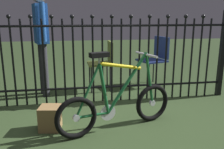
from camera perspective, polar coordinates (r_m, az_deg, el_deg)
The scene contains 7 objects.
ground_plane at distance 2.93m, azimuth 0.67°, elevation -11.67°, with size 20.00×20.00×0.00m, color #2F4222.
iron_fence at distance 3.50m, azimuth -2.63°, elevation 4.15°, with size 3.75×0.07×1.34m.
bicycle at distance 2.71m, azimuth 1.22°, elevation -7.06°, with size 1.37×0.56×0.89m.
chair_navy at distance 4.46m, azimuth 10.32°, elevation 4.30°, with size 0.54×0.54×0.89m.
chair_olive at distance 4.13m, azimuth -1.93°, elevation 3.40°, with size 0.42×0.41×0.83m.
person_visitor at distance 3.92m, azimuth -16.42°, elevation 9.50°, with size 0.26×0.46×1.67m.
display_crate at distance 2.84m, azimuth -14.43°, elevation -9.93°, with size 0.22×0.22×0.27m, color olive.
Camera 1 is at (-0.44, -2.61, 1.26)m, focal length 38.62 mm.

